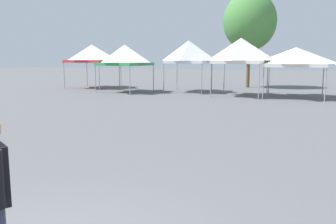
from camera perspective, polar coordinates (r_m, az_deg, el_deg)
The scene contains 6 objects.
canopy_tent_behind_right at distance 29.58m, azimuth -12.01°, elevation 9.07°, with size 3.56×3.56×3.43m.
canopy_tent_behind_center at distance 25.36m, azimuth -6.92°, elevation 8.98°, with size 3.25×3.25×3.29m.
canopy_tent_left_of_center at distance 25.39m, azimuth 3.31°, elevation 9.50°, with size 3.03×3.03×3.58m.
canopy_tent_far_right at distance 22.99m, azimuth 11.52°, elevation 9.52°, with size 3.06×3.06×3.60m.
canopy_tent_behind_left at distance 22.98m, azimuth 19.66°, elevation 8.22°, with size 3.72×3.72×3.00m.
tree_behind_tents_left at distance 30.15m, azimuth 12.88°, elevation 13.87°, with size 4.22×4.22×7.59m.
Camera 1 is at (2.95, -2.75, 2.35)m, focal length 38.30 mm.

